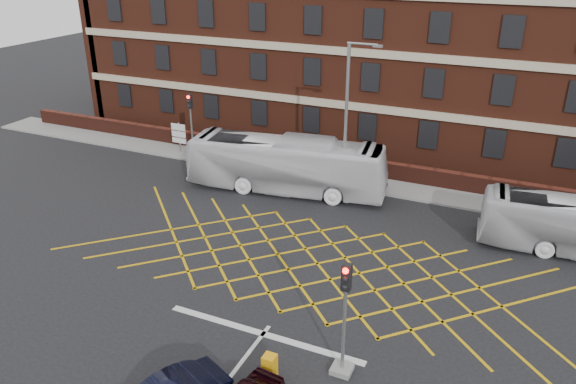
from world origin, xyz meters
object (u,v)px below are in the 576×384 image
at_px(bus_left, 286,165).
at_px(street_lamp, 346,148).
at_px(traffic_light_near, 344,330).
at_px(traffic_light_far, 192,131).
at_px(direction_signs, 179,134).
at_px(utility_cabinet, 270,367).

bearing_deg(bus_left, street_lamp, -90.54).
xyz_separation_m(traffic_light_near, traffic_light_far, (-16.22, 15.73, 0.00)).
height_order(bus_left, traffic_light_far, traffic_light_far).
height_order(bus_left, traffic_light_near, traffic_light_near).
relative_size(street_lamp, direction_signs, 3.97).
distance_m(bus_left, direction_signs, 9.62).
relative_size(direction_signs, utility_cabinet, 2.29).
bearing_deg(traffic_light_far, bus_left, -17.92).
xyz_separation_m(traffic_light_near, direction_signs, (-17.30, 15.73, -0.39)).
bearing_deg(utility_cabinet, bus_left, 112.46).
bearing_deg(bus_left, traffic_light_near, -156.38).
bearing_deg(traffic_light_far, utility_cabinet, -50.37).
height_order(bus_left, utility_cabinet, bus_left).
relative_size(street_lamp, utility_cabinet, 9.11).
height_order(traffic_light_far, direction_signs, traffic_light_far).
distance_m(traffic_light_near, direction_signs, 23.39).
height_order(traffic_light_near, utility_cabinet, traffic_light_near).
bearing_deg(traffic_light_near, traffic_light_far, 135.88).
xyz_separation_m(bus_left, traffic_light_far, (-8.16, 2.64, 0.15)).
distance_m(traffic_light_near, utility_cabinet, 2.79).
bearing_deg(direction_signs, traffic_light_near, -42.28).
relative_size(bus_left, traffic_light_near, 2.71).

